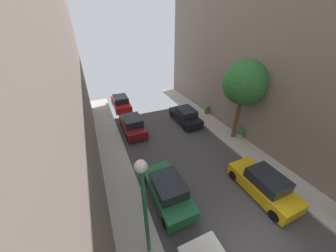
{
  "coord_description": "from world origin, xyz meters",
  "views": [
    {
      "loc": [
        -5.5,
        -1.94,
        9.12
      ],
      "look_at": [
        0.4,
        11.47,
        0.5
      ],
      "focal_mm": 19.13,
      "sensor_mm": 36.0,
      "label": 1
    }
  ],
  "objects_px": {
    "parked_car_left_5": "(121,103)",
    "potted_plant_0": "(241,133)",
    "parked_car_left_3": "(168,190)",
    "potted_plant_4": "(207,109)",
    "parked_car_right_2": "(264,185)",
    "street_tree_1": "(245,83)",
    "lamp_post": "(144,199)",
    "parked_car_left_4": "(133,125)",
    "parked_car_right_3": "(185,116)"
  },
  "relations": [
    {
      "from": "parked_car_left_5",
      "to": "potted_plant_0",
      "type": "distance_m",
      "value": 13.64
    },
    {
      "from": "parked_car_left_5",
      "to": "potted_plant_0",
      "type": "height_order",
      "value": "parked_car_left_5"
    },
    {
      "from": "parked_car_left_3",
      "to": "potted_plant_4",
      "type": "xyz_separation_m",
      "value": [
        8.39,
        8.38,
        -0.05
      ]
    },
    {
      "from": "potted_plant_0",
      "to": "potted_plant_4",
      "type": "xyz_separation_m",
      "value": [
        -0.0,
        5.23,
        0.02
      ]
    },
    {
      "from": "parked_car_left_3",
      "to": "parked_car_left_5",
      "type": "height_order",
      "value": "same"
    },
    {
      "from": "parked_car_right_2",
      "to": "street_tree_1",
      "type": "height_order",
      "value": "street_tree_1"
    },
    {
      "from": "potted_plant_4",
      "to": "parked_car_right_2",
      "type": "bearing_deg",
      "value": -106.17
    },
    {
      "from": "parked_car_right_2",
      "to": "parked_car_left_5",
      "type": "bearing_deg",
      "value": 108.82
    },
    {
      "from": "lamp_post",
      "to": "parked_car_left_4",
      "type": "bearing_deg",
      "value": 79.69
    },
    {
      "from": "street_tree_1",
      "to": "parked_car_left_4",
      "type": "bearing_deg",
      "value": 149.76
    },
    {
      "from": "parked_car_left_3",
      "to": "potted_plant_4",
      "type": "relative_size",
      "value": 4.58
    },
    {
      "from": "parked_car_right_2",
      "to": "street_tree_1",
      "type": "distance_m",
      "value": 7.41
    },
    {
      "from": "parked_car_right_2",
      "to": "potted_plant_0",
      "type": "bearing_deg",
      "value": 59.51
    },
    {
      "from": "parked_car_left_4",
      "to": "potted_plant_0",
      "type": "distance_m",
      "value": 9.79
    },
    {
      "from": "potted_plant_0",
      "to": "potted_plant_4",
      "type": "distance_m",
      "value": 5.23
    },
    {
      "from": "parked_car_left_3",
      "to": "parked_car_left_5",
      "type": "bearing_deg",
      "value": 90.0
    },
    {
      "from": "parked_car_right_3",
      "to": "potted_plant_4",
      "type": "height_order",
      "value": "parked_car_right_3"
    },
    {
      "from": "street_tree_1",
      "to": "parked_car_right_3",
      "type": "bearing_deg",
      "value": 121.08
    },
    {
      "from": "potted_plant_4",
      "to": "parked_car_left_4",
      "type": "bearing_deg",
      "value": -178.6
    },
    {
      "from": "parked_car_left_3",
      "to": "parked_car_left_4",
      "type": "bearing_deg",
      "value": 90.0
    },
    {
      "from": "parked_car_left_3",
      "to": "parked_car_right_2",
      "type": "bearing_deg",
      "value": -19.77
    },
    {
      "from": "parked_car_left_4",
      "to": "parked_car_left_3",
      "type": "bearing_deg",
      "value": -90.0
    },
    {
      "from": "parked_car_right_2",
      "to": "lamp_post",
      "type": "bearing_deg",
      "value": -177.47
    },
    {
      "from": "parked_car_left_4",
      "to": "potted_plant_4",
      "type": "xyz_separation_m",
      "value": [
        8.39,
        0.2,
        -0.05
      ]
    },
    {
      "from": "street_tree_1",
      "to": "potted_plant_0",
      "type": "xyz_separation_m",
      "value": [
        0.43,
        -0.38,
        -4.36
      ]
    },
    {
      "from": "parked_car_right_2",
      "to": "potted_plant_4",
      "type": "xyz_separation_m",
      "value": [
        2.99,
        10.32,
        -0.05
      ]
    },
    {
      "from": "parked_car_left_3",
      "to": "parked_car_left_5",
      "type": "relative_size",
      "value": 1.0
    },
    {
      "from": "parked_car_left_4",
      "to": "parked_car_right_3",
      "type": "distance_m",
      "value": 5.41
    },
    {
      "from": "parked_car_left_3",
      "to": "parked_car_right_2",
      "type": "height_order",
      "value": "same"
    },
    {
      "from": "parked_car_left_5",
      "to": "parked_car_left_4",
      "type": "bearing_deg",
      "value": -90.0
    },
    {
      "from": "parked_car_left_3",
      "to": "parked_car_right_3",
      "type": "bearing_deg",
      "value": 55.3
    },
    {
      "from": "parked_car_left_5",
      "to": "parked_car_right_2",
      "type": "distance_m",
      "value": 16.74
    },
    {
      "from": "parked_car_left_3",
      "to": "parked_car_left_4",
      "type": "height_order",
      "value": "same"
    },
    {
      "from": "potted_plant_4",
      "to": "parked_car_left_3",
      "type": "bearing_deg",
      "value": -135.04
    },
    {
      "from": "parked_car_left_5",
      "to": "lamp_post",
      "type": "relative_size",
      "value": 0.79
    },
    {
      "from": "parked_car_left_5",
      "to": "lamp_post",
      "type": "height_order",
      "value": "lamp_post"
    },
    {
      "from": "parked_car_left_4",
      "to": "parked_car_right_2",
      "type": "relative_size",
      "value": 1.0
    },
    {
      "from": "street_tree_1",
      "to": "potted_plant_4",
      "type": "xyz_separation_m",
      "value": [
        0.42,
        4.85,
        -4.33
      ]
    },
    {
      "from": "parked_car_left_3",
      "to": "parked_car_left_5",
      "type": "xyz_separation_m",
      "value": [
        0.0,
        13.9,
        0.0
      ]
    },
    {
      "from": "parked_car_right_3",
      "to": "parked_car_left_3",
      "type": "bearing_deg",
      "value": -124.7
    },
    {
      "from": "parked_car_right_3",
      "to": "potted_plant_0",
      "type": "xyz_separation_m",
      "value": [
        3.0,
        -4.65,
        -0.07
      ]
    },
    {
      "from": "parked_car_right_3",
      "to": "parked_car_left_4",
      "type": "bearing_deg",
      "value": 175.98
    },
    {
      "from": "parked_car_left_4",
      "to": "parked_car_right_2",
      "type": "distance_m",
      "value": 11.47
    },
    {
      "from": "potted_plant_4",
      "to": "potted_plant_0",
      "type": "bearing_deg",
      "value": -89.96
    },
    {
      "from": "parked_car_left_3",
      "to": "lamp_post",
      "type": "distance_m",
      "value": 4.16
    },
    {
      "from": "parked_car_right_2",
      "to": "parked_car_left_4",
      "type": "bearing_deg",
      "value": 118.09
    },
    {
      "from": "parked_car_left_4",
      "to": "parked_car_left_5",
      "type": "relative_size",
      "value": 1.0
    },
    {
      "from": "parked_car_right_3",
      "to": "potted_plant_0",
      "type": "distance_m",
      "value": 5.53
    },
    {
      "from": "parked_car_left_5",
      "to": "parked_car_right_2",
      "type": "bearing_deg",
      "value": -71.18
    },
    {
      "from": "parked_car_left_3",
      "to": "potted_plant_0",
      "type": "bearing_deg",
      "value": 20.56
    }
  ]
}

